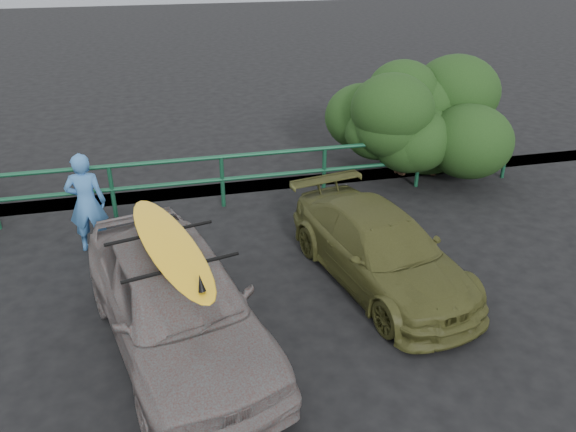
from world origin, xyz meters
name	(u,v)px	position (x,y,z in m)	size (l,w,h in m)	color
ground	(195,404)	(0.00, 0.00, 0.00)	(80.00, 80.00, 0.00)	black
guardrail	(168,186)	(0.00, 5.00, 0.52)	(14.00, 0.08, 1.04)	#14472E
shrub_right	(411,129)	(5.00, 5.50, 1.08)	(3.20, 2.40, 2.16)	#1D3B15
sedan	(176,300)	(-0.09, 1.05, 0.70)	(1.65, 4.10, 1.40)	slate
olive_vehicle	(381,249)	(2.93, 1.89, 0.53)	(1.50, 3.68, 1.07)	#474820
man	(87,203)	(-1.31, 3.89, 0.84)	(0.61, 0.40, 1.67)	#3E77BA
roof_rack	(170,249)	(-0.09, 1.05, 1.42)	(1.33, 0.93, 0.04)	black
surfboard	(170,244)	(-0.09, 1.05, 1.48)	(0.56, 2.68, 0.08)	yellow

